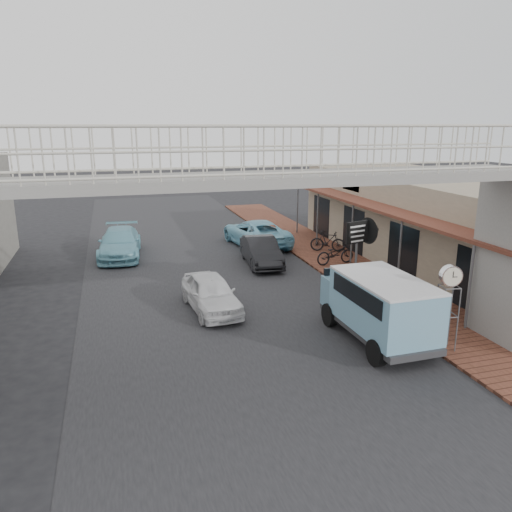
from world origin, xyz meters
TOP-DOWN VIEW (x-y plane):
  - ground at (0.00, 0.00)m, footprint 120.00×120.00m
  - road_strip at (0.00, 0.00)m, footprint 10.00×60.00m
  - sidewalk at (6.50, 3.00)m, footprint 3.00×40.00m
  - shophouse_row at (10.97, 4.00)m, footprint 7.20×18.00m
  - footbridge at (0.00, -4.00)m, footprint 16.40×2.40m
  - white_hatchback at (-0.50, 1.07)m, footprint 1.81×3.85m
  - dark_sedan at (2.90, 6.20)m, footprint 1.67×4.01m
  - angkot_curb at (3.74, 9.90)m, footprint 2.94×5.35m
  - angkot_far at (-3.37, 9.57)m, footprint 2.35×4.91m
  - angkot_van at (3.80, -2.93)m, footprint 2.02×4.25m
  - motorcycle_near at (6.11, 5.01)m, footprint 1.97×0.88m
  - motorcycle_far at (6.76, 7.30)m, footprint 1.78×1.25m
  - street_clock at (5.30, -4.08)m, footprint 0.64×0.56m
  - arrow_sign at (5.88, 1.44)m, footprint 1.72×1.14m

SIDE VIEW (x-z plane):
  - ground at x=0.00m, z-range 0.00..0.00m
  - road_strip at x=0.00m, z-range 0.00..0.01m
  - sidewalk at x=6.50m, z-range 0.00..0.10m
  - motorcycle_near at x=6.11m, z-range 0.10..1.10m
  - motorcycle_far at x=6.76m, z-range 0.10..1.15m
  - white_hatchback at x=-0.50m, z-range 0.00..1.27m
  - dark_sedan at x=2.90m, z-range 0.00..1.29m
  - angkot_far at x=-3.37m, z-range 0.00..1.38m
  - angkot_curb at x=3.74m, z-range 0.00..1.42m
  - angkot_van at x=3.80m, z-range 0.28..2.34m
  - shophouse_row at x=10.97m, z-range 0.01..4.01m
  - street_clock at x=5.30m, z-range 0.92..3.42m
  - arrow_sign at x=5.88m, z-range 0.98..3.82m
  - footbridge at x=0.00m, z-range 0.01..6.35m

